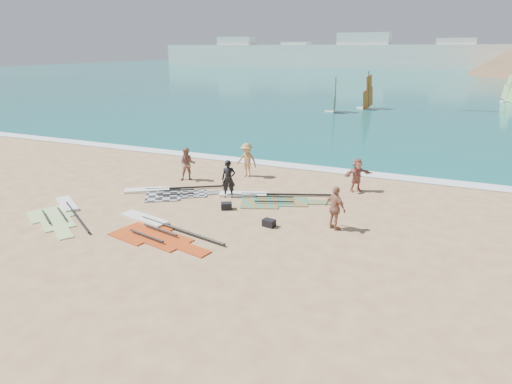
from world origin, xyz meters
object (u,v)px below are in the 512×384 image
at_px(beachgoer_left, 187,164).
at_px(beachgoer_mid, 247,160).
at_px(rig_grey, 168,192).
at_px(beachgoer_right, 357,175).
at_px(rig_green, 62,213).
at_px(person_wetsuit, 229,179).
at_px(rig_red, 154,229).
at_px(beachgoer_back, 335,208).
at_px(rig_orange, 265,198).
at_px(gear_bag_near, 226,206).
at_px(gear_bag_far, 269,223).

relative_size(beachgoer_left, beachgoer_mid, 0.95).
bearing_deg(rig_grey, beachgoer_right, -6.82).
relative_size(rig_green, person_wetsuit, 2.42).
bearing_deg(rig_red, beachgoer_back, 36.47).
relative_size(rig_orange, beachgoer_right, 3.27).
bearing_deg(person_wetsuit, beachgoer_mid, 76.32).
bearing_deg(gear_bag_near, beachgoer_mid, 104.14).
height_order(gear_bag_far, beachgoer_back, beachgoer_back).
relative_size(rig_red, beachgoer_right, 3.25).
distance_m(rig_green, beachgoer_back, 12.27).
height_order(person_wetsuit, beachgoer_mid, beachgoer_mid).
height_order(gear_bag_far, beachgoer_mid, beachgoer_mid).
relative_size(beachgoer_mid, beachgoer_right, 1.13).
relative_size(rig_orange, beachgoer_left, 3.05).
bearing_deg(gear_bag_far, beachgoer_mid, 121.58).
bearing_deg(rig_green, person_wetsuit, 72.85).
relative_size(rig_green, gear_bag_far, 9.02).
xyz_separation_m(rig_orange, beachgoer_mid, (-2.44, 3.20, 0.95)).
distance_m(rig_green, beachgoer_right, 14.51).
relative_size(rig_grey, beachgoer_mid, 2.68).
height_order(rig_green, gear_bag_near, gear_bag_near).
bearing_deg(rig_grey, rig_orange, -19.24).
bearing_deg(rig_orange, beachgoer_left, 146.35).
distance_m(rig_grey, beachgoer_left, 2.52).
bearing_deg(beachgoer_mid, rig_red, -85.72).
distance_m(rig_red, beachgoer_right, 10.80).
distance_m(rig_orange, beachgoer_left, 5.43).
bearing_deg(rig_grey, gear_bag_near, -44.99).
bearing_deg(rig_green, rig_orange, 67.92).
height_order(rig_grey, beachgoer_back, beachgoer_back).
bearing_deg(person_wetsuit, rig_green, -163.65).
relative_size(beachgoer_left, beachgoer_back, 1.02).
distance_m(rig_red, beachgoer_left, 7.06).
distance_m(gear_bag_near, beachgoer_mid, 5.46).
height_order(rig_green, beachgoer_right, beachgoer_right).
distance_m(rig_orange, rig_red, 6.04).
bearing_deg(beachgoer_left, rig_red, -99.20).
distance_m(beachgoer_left, beachgoer_mid, 3.41).
bearing_deg(rig_green, beachgoer_mid, 91.19).
xyz_separation_m(rig_orange, gear_bag_far, (1.44, -3.12, 0.10)).
relative_size(gear_bag_near, person_wetsuit, 0.26).
height_order(gear_bag_near, beachgoer_right, beachgoer_right).
bearing_deg(rig_red, beachgoer_mid, 100.17).
distance_m(person_wetsuit, beachgoer_right, 6.71).
distance_m(rig_green, rig_orange, 9.51).
height_order(rig_orange, beachgoer_mid, beachgoer_mid).
distance_m(gear_bag_near, beachgoer_left, 5.28).
xyz_separation_m(rig_grey, person_wetsuit, (3.21, 0.68, 0.91)).
xyz_separation_m(rig_red, beachgoer_mid, (0.37, 8.55, 0.95)).
distance_m(beachgoer_left, beachgoer_right, 9.33).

